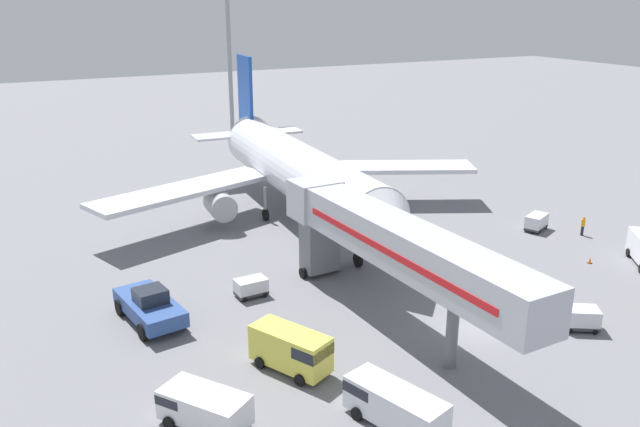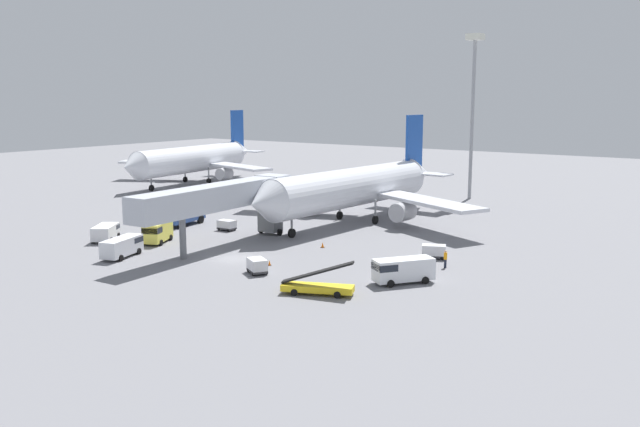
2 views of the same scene
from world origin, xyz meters
name	(u,v)px [view 1 (image 1 of 2)]	position (x,y,z in m)	size (l,w,h in m)	color
ground_plane	(475,327)	(0.00, 0.00, 0.00)	(300.00, 300.00, 0.00)	slate
airplane_at_gate	(296,170)	(-0.99, 25.00, 4.76)	(38.58, 39.41, 14.04)	silver
jet_bridge	(386,241)	(-4.67, 3.58, 5.53)	(4.37, 23.81, 7.28)	#B2B7C1
pushback_tug	(150,306)	(-18.36, 10.17, 1.13)	(3.71, 6.65, 2.43)	#2D4C8E
service_van_mid_right	(393,404)	(-10.22, -6.10, 1.18)	(3.43, 5.68, 2.05)	white
service_van_outer_left	(203,406)	(-18.57, -1.86, 1.06)	(4.28, 4.87, 1.83)	white
service_van_outer_right	(292,349)	(-12.54, 0.69, 1.35)	(3.77, 5.09, 2.39)	#E5DB4C
baggage_cart_far_center	(580,317)	(5.82, -3.15, 0.80)	(2.64, 2.40, 1.44)	#38383D
baggage_cart_rear_left	(536,222)	(16.95, 12.09, 0.81)	(2.77, 2.25, 1.45)	#38383D
baggage_cart_mid_left	(251,287)	(-11.14, 10.81, 0.74)	(2.25, 1.47, 1.31)	#38383D
ground_crew_worker_foreground	(583,225)	(19.59, 9.21, 0.94)	(0.40, 0.40, 1.78)	#1E2333
safety_cone_alpha	(590,260)	(15.08, 4.29, 0.24)	(0.32, 0.32, 0.49)	black
safety_cone_bravo	(532,309)	(4.81, -0.08, 0.26)	(0.34, 0.34, 0.52)	black
safety_cone_charlie	(440,260)	(4.45, 9.71, 0.30)	(0.40, 0.40, 0.61)	black
apron_light_mast	(228,11)	(3.06, 54.16, 18.37)	(2.40, 2.40, 26.62)	#93969B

